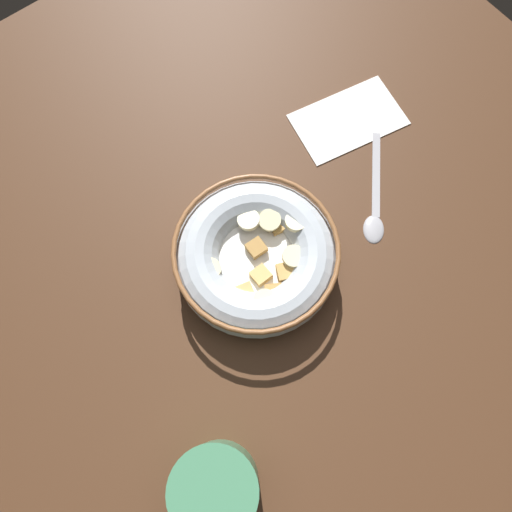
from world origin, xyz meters
TOP-DOWN VIEW (x-y plane):
  - ground_plane at (0.00, 0.00)cm, footprint 104.83×104.83cm
  - cereal_bowl at (-0.01, 0.02)cm, footprint 19.22×19.22cm
  - spoon at (-16.30, 3.44)cm, footprint 12.24×13.01cm
  - coffee_mug at (18.19, 16.77)cm, footprint 11.43×8.32cm
  - folded_napkin at (-22.47, -8.43)cm, footprint 15.93×11.41cm

SIDE VIEW (x-z plane):
  - ground_plane at x=0.00cm, z-range -2.00..0.00cm
  - folded_napkin at x=-22.47cm, z-range 0.00..0.30cm
  - spoon at x=-16.30cm, z-range -0.08..0.72cm
  - cereal_bowl at x=-0.01cm, z-range 0.19..5.52cm
  - coffee_mug at x=18.19cm, z-range 0.00..9.68cm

